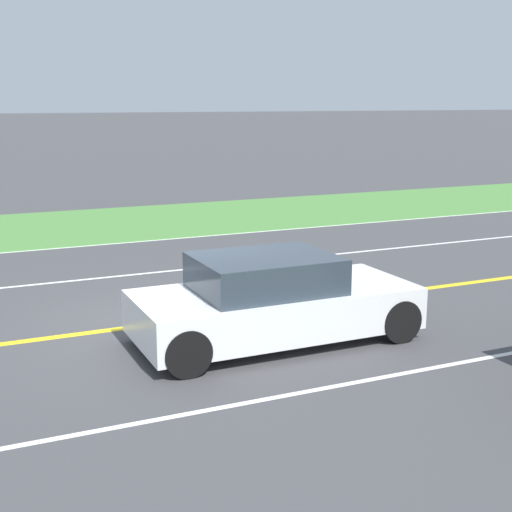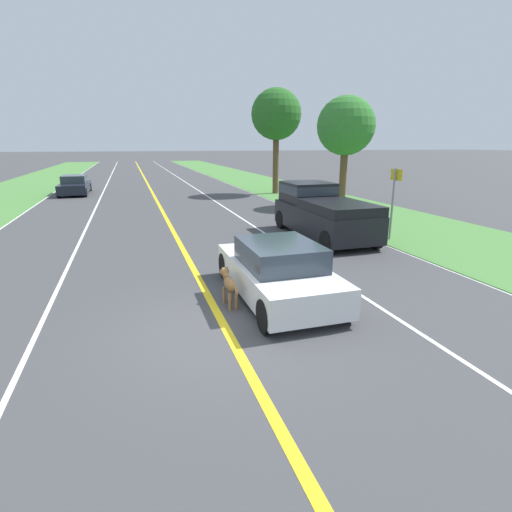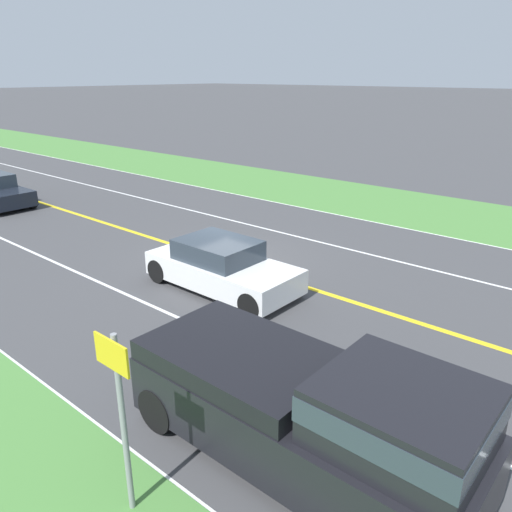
{
  "view_description": "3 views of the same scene",
  "coord_description": "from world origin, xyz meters",
  "views": [
    {
      "loc": [
        10.96,
        -3.28,
        3.63
      ],
      "look_at": [
        0.84,
        1.31,
        1.19
      ],
      "focal_mm": 50.0,
      "sensor_mm": 36.0,
      "label": 1
    },
    {
      "loc": [
        -1.57,
        -7.02,
        3.49
      ],
      "look_at": [
        0.89,
        0.82,
        1.18
      ],
      "focal_mm": 28.0,
      "sensor_mm": 36.0,
      "label": 2
    },
    {
      "loc": [
        10.46,
        10.06,
        5.53
      ],
      "look_at": [
        1.0,
        2.0,
        0.96
      ],
      "focal_mm": 35.0,
      "sensor_mm": 36.0,
      "label": 3
    }
  ],
  "objects": [
    {
      "name": "grass_verge_left",
      "position": [
        -10.0,
        0.0,
        0.01
      ],
      "size": [
        6.0,
        160.0,
        0.03
      ],
      "primitive_type": "cube",
      "color": "#4C843D",
      "rests_on": "ground"
    },
    {
      "name": "dog",
      "position": [
        0.35,
        1.11,
        0.52
      ],
      "size": [
        0.26,
        1.1,
        0.82
      ],
      "rotation": [
        0.0,
        0.0,
        0.06
      ],
      "color": "olive",
      "rests_on": "ground"
    },
    {
      "name": "centre_divider_line",
      "position": [
        0.0,
        0.0,
        0.0
      ],
      "size": [
        0.18,
        160.0,
        0.01
      ],
      "primitive_type": "cube",
      "color": "yellow",
      "rests_on": "ground"
    },
    {
      "name": "ground_plane",
      "position": [
        0.0,
        0.0,
        0.0
      ],
      "size": [
        400.0,
        400.0,
        0.0
      ],
      "primitive_type": "plane",
      "color": "#424244"
    },
    {
      "name": "ego_car",
      "position": [
        1.55,
        1.26,
        0.64
      ],
      "size": [
        1.9,
        4.29,
        1.35
      ],
      "color": "white",
      "rests_on": "ground"
    },
    {
      "name": "lane_dash_same_dir",
      "position": [
        3.5,
        0.0,
        0.0
      ],
      "size": [
        0.1,
        160.0,
        0.01
      ],
      "primitive_type": "cube",
      "color": "white",
      "rests_on": "ground"
    },
    {
      "name": "pickup_truck",
      "position": [
        5.42,
        6.84,
        0.99
      ],
      "size": [
        2.08,
        5.32,
        1.98
      ],
      "color": "black",
      "rests_on": "ground"
    },
    {
      "name": "lane_edge_line_left",
      "position": [
        -7.0,
        0.0,
        0.0
      ],
      "size": [
        0.14,
        160.0,
        0.01
      ],
      "primitive_type": "cube",
      "color": "white",
      "rests_on": "ground"
    },
    {
      "name": "street_sign",
      "position": [
        7.64,
        5.45,
        1.67
      ],
      "size": [
        0.11,
        0.64,
        2.66
      ],
      "color": "gray",
      "rests_on": "ground"
    },
    {
      "name": "lane_dash_oncoming",
      "position": [
        -3.5,
        0.0,
        0.0
      ],
      "size": [
        0.1,
        160.0,
        0.01
      ],
      "primitive_type": "cube",
      "color": "white",
      "rests_on": "ground"
    }
  ]
}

